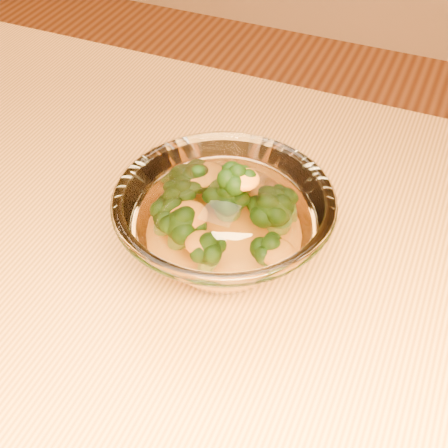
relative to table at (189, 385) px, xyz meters
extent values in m
cube|color=#D58C40|center=(0.00, 0.00, 0.08)|extent=(1.20, 0.80, 0.04)
cylinder|color=brown|center=(-0.54, 0.34, -0.30)|extent=(0.06, 0.06, 0.71)
ellipsoid|color=white|center=(0.00, 0.08, 0.11)|extent=(0.09, 0.09, 0.02)
torus|color=white|center=(0.00, 0.08, 0.18)|extent=(0.19, 0.19, 0.01)
ellipsoid|color=orange|center=(0.00, 0.08, 0.13)|extent=(0.10, 0.10, 0.03)
camera|label=1|loc=(0.16, -0.29, 0.53)|focal=50.00mm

